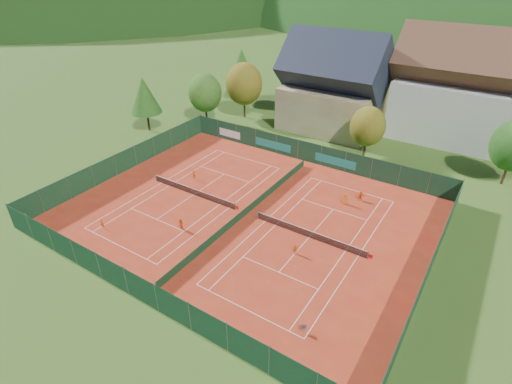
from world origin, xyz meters
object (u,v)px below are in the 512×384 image
object	(u,v)px
player_right_near	(296,249)
ball_hopper	(304,328)
player_left_near	(102,223)
player_right_far_b	(361,196)
player_left_mid	(181,225)
chalet	(333,89)
player_right_far_a	(345,199)
player_left_far	(194,175)
hotel_block_a	(465,94)

from	to	relation	value
player_right_near	ball_hopper	bearing A→B (deg)	-78.92
player_left_near	player_right_far_b	distance (m)	30.06
player_left_mid	chalet	bearing A→B (deg)	106.97
player_left_mid	player_right_far_a	world-z (taller)	player_right_far_a
player_left_far	chalet	bearing A→B (deg)	-97.47
chalet	player_right_far_b	size ratio (longest dim) A/B	12.31
hotel_block_a	player_left_mid	world-z (taller)	hotel_block_a
player_left_far	player_right_far_b	world-z (taller)	player_right_far_b
player_left_mid	player_right_far_b	distance (m)	21.70
player_left_far	player_right_near	bearing A→B (deg)	169.27
player_right_far_b	player_right_near	bearing A→B (deg)	46.33
player_right_near	chalet	bearing A→B (deg)	87.57
player_left_far	hotel_block_a	bearing A→B (deg)	-120.78
player_left_mid	player_right_near	xyz separation A→B (m)	(12.35, 3.19, -0.12)
ball_hopper	player_left_near	size ratio (longest dim) A/B	0.66
player_left_mid	player_left_far	bearing A→B (deg)	142.01
chalet	player_left_far	xyz separation A→B (m)	(-7.47, -26.85, -5.97)
player_right_near	player_right_far_a	world-z (taller)	player_right_far_a
hotel_block_a	player_left_near	size ratio (longest dim) A/B	17.85
player_left_mid	player_right_far_a	distance (m)	19.53
player_right_near	player_left_mid	bearing A→B (deg)	173.64
player_left_far	player_right_far_b	bearing A→B (deg)	-153.28
player_right_far_a	player_right_far_b	world-z (taller)	player_right_far_a
ball_hopper	player_right_far_a	xyz separation A→B (m)	(-4.48, 19.61, 0.15)
chalet	hotel_block_a	distance (m)	19.94
player_right_near	hotel_block_a	bearing A→B (deg)	57.66
player_right_far_a	player_right_near	bearing A→B (deg)	88.62
hotel_block_a	player_left_far	world-z (taller)	hotel_block_a
player_right_far_a	player_left_near	bearing A→B (deg)	44.67
player_left_mid	player_left_far	distance (m)	11.32
ball_hopper	player_right_far_b	size ratio (longest dim) A/B	0.61
player_left_near	player_right_near	world-z (taller)	player_left_near
player_right_far_a	player_right_far_b	distance (m)	2.18
chalet	hotel_block_a	size ratio (longest dim) A/B	0.75
ball_hopper	player_left_far	distance (m)	27.72
player_left_near	player_right_far_b	world-z (taller)	player_right_far_b
player_right_near	player_right_far_b	distance (m)	13.32
hotel_block_a	player_right_near	xyz separation A→B (m)	(-7.96, -39.15, -6.79)
chalet	player_right_far_b	xyz separation A→B (m)	(12.92, -19.97, -5.97)
ball_hopper	player_left_mid	world-z (taller)	player_left_mid
player_left_mid	player_right_far_a	size ratio (longest dim) A/B	1.00
hotel_block_a	player_left_far	xyz separation A→B (m)	(-26.47, -32.85, -6.73)
chalet	player_left_near	size ratio (longest dim) A/B	13.39
ball_hopper	player_right_far_b	distance (m)	21.63
chalet	player_right_near	xyz separation A→B (m)	(11.04, -33.15, -6.03)
ball_hopper	player_right_far_b	world-z (taller)	player_right_far_b
hotel_block_a	ball_hopper	bearing A→B (deg)	-93.45
player_right_far_a	chalet	bearing A→B (deg)	-59.97
ball_hopper	player_left_near	xyz separation A→B (m)	(-24.95, 0.61, 0.05)
player_left_far	player_right_far_a	size ratio (longest dim) A/B	0.93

